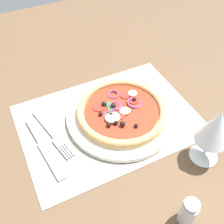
{
  "coord_description": "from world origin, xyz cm",
  "views": [
    {
      "loc": [
        19.0,
        41.19,
        52.49
      ],
      "look_at": [
        -1.01,
        0.0,
        2.66
      ],
      "focal_mm": 43.04,
      "sensor_mm": 36.0,
      "label": 1
    }
  ],
  "objects_px": {
    "wine_glass": "(215,128)",
    "plate": "(121,115)",
    "fork": "(53,136)",
    "knife": "(44,148)",
    "pepper_shaker": "(188,212)",
    "pizza": "(121,110)"
  },
  "relations": [
    {
      "from": "pizza",
      "to": "knife",
      "type": "height_order",
      "value": "pizza"
    },
    {
      "from": "wine_glass",
      "to": "plate",
      "type": "bearing_deg",
      "value": -58.23
    },
    {
      "from": "plate",
      "to": "wine_glass",
      "type": "distance_m",
      "value": 0.24
    },
    {
      "from": "pizza",
      "to": "wine_glass",
      "type": "bearing_deg",
      "value": 121.83
    },
    {
      "from": "fork",
      "to": "knife",
      "type": "height_order",
      "value": "knife"
    },
    {
      "from": "pizza",
      "to": "fork",
      "type": "xyz_separation_m",
      "value": [
        0.18,
        -0.02,
        -0.02
      ]
    },
    {
      "from": "fork",
      "to": "knife",
      "type": "relative_size",
      "value": 0.89
    },
    {
      "from": "pizza",
      "to": "wine_glass",
      "type": "xyz_separation_m",
      "value": [
        -0.12,
        0.19,
        0.07
      ]
    },
    {
      "from": "pizza",
      "to": "pepper_shaker",
      "type": "height_order",
      "value": "pepper_shaker"
    },
    {
      "from": "knife",
      "to": "pizza",
      "type": "bearing_deg",
      "value": 85.38
    },
    {
      "from": "pepper_shaker",
      "to": "fork",
      "type": "bearing_deg",
      "value": -60.73
    },
    {
      "from": "pizza",
      "to": "pepper_shaker",
      "type": "xyz_separation_m",
      "value": [
        0.01,
        0.29,
        0.01
      ]
    },
    {
      "from": "fork",
      "to": "pizza",
      "type": "bearing_deg",
      "value": 72.22
    },
    {
      "from": "pizza",
      "to": "wine_glass",
      "type": "distance_m",
      "value": 0.23
    },
    {
      "from": "plate",
      "to": "wine_glass",
      "type": "xyz_separation_m",
      "value": [
        -0.12,
        0.19,
        0.09
      ]
    },
    {
      "from": "pepper_shaker",
      "to": "wine_glass",
      "type": "bearing_deg",
      "value": -141.24
    },
    {
      "from": "plate",
      "to": "pepper_shaker",
      "type": "bearing_deg",
      "value": 88.36
    },
    {
      "from": "fork",
      "to": "wine_glass",
      "type": "relative_size",
      "value": 1.2
    },
    {
      "from": "knife",
      "to": "wine_glass",
      "type": "bearing_deg",
      "value": 53.86
    },
    {
      "from": "fork",
      "to": "knife",
      "type": "xyz_separation_m",
      "value": [
        0.03,
        0.03,
        0.0
      ]
    },
    {
      "from": "plate",
      "to": "knife",
      "type": "distance_m",
      "value": 0.21
    },
    {
      "from": "plate",
      "to": "pizza",
      "type": "distance_m",
      "value": 0.02
    }
  ]
}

